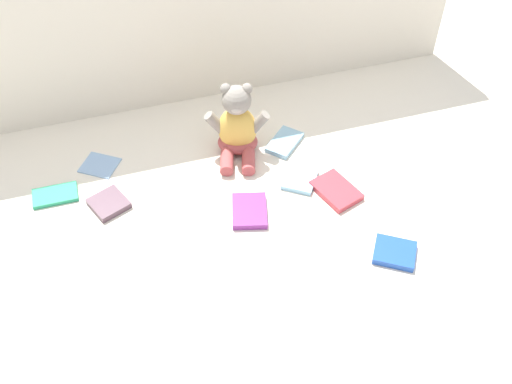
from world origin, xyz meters
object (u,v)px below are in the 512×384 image
(teddy_bear, at_px, (237,128))
(book_case_0, at_px, (395,253))
(book_case_2, at_px, (109,203))
(book_case_1, at_px, (300,179))
(book_case_3, at_px, (285,142))
(book_case_7, at_px, (55,195))
(book_case_5, at_px, (250,211))
(book_case_6, at_px, (100,165))
(book_case_4, at_px, (336,191))

(teddy_bear, relative_size, book_case_0, 2.23)
(teddy_bear, height_order, book_case_2, teddy_bear)
(book_case_1, height_order, book_case_3, book_case_3)
(book_case_1, height_order, book_case_7, book_case_1)
(book_case_1, xyz_separation_m, book_case_3, (0.01, 0.16, 0.00))
(book_case_5, height_order, book_case_6, book_case_5)
(book_case_2, bearing_deg, book_case_1, 150.24)
(book_case_1, xyz_separation_m, book_case_6, (-0.53, 0.22, -0.00))
(book_case_7, bearing_deg, book_case_5, 67.57)
(teddy_bear, xyz_separation_m, book_case_6, (-0.40, 0.05, -0.08))
(book_case_0, relative_size, book_case_4, 0.79)
(book_case_3, height_order, book_case_6, book_case_3)
(teddy_bear, relative_size, book_case_2, 2.47)
(book_case_0, distance_m, book_case_1, 0.34)
(book_case_5, bearing_deg, book_case_4, 15.23)
(book_case_1, xyz_separation_m, book_case_5, (-0.17, -0.07, 0.00))
(book_case_1, bearing_deg, book_case_6, -168.63)
(book_case_1, relative_size, book_case_4, 0.75)
(teddy_bear, bearing_deg, book_case_5, -82.43)
(book_case_0, distance_m, book_case_6, 0.86)
(book_case_7, bearing_deg, book_case_3, 92.48)
(book_case_3, bearing_deg, book_case_2, -123.85)
(book_case_2, bearing_deg, book_case_7, -52.09)
(book_case_0, distance_m, book_case_4, 0.25)
(book_case_0, relative_size, book_case_7, 0.85)
(book_case_4, height_order, book_case_6, book_case_4)
(book_case_1, height_order, book_case_5, book_case_5)
(book_case_7, bearing_deg, book_case_6, 124.43)
(book_case_6, bearing_deg, book_case_7, 157.74)
(book_case_3, bearing_deg, book_case_1, -46.88)
(book_case_0, distance_m, book_case_2, 0.76)
(book_case_2, xyz_separation_m, book_case_4, (0.60, -0.13, 0.00))
(book_case_2, distance_m, book_case_3, 0.54)
(book_case_0, xyz_separation_m, book_case_3, (-0.13, 0.47, -0.00))
(book_case_1, bearing_deg, book_case_2, -152.42)
(book_case_5, height_order, book_case_7, book_case_5)
(book_case_0, height_order, book_case_5, same)
(book_case_7, bearing_deg, book_case_2, 61.76)
(book_case_5, bearing_deg, book_case_1, 38.45)
(book_case_1, bearing_deg, teddy_bear, 161.06)
(book_case_2, distance_m, book_case_4, 0.62)
(book_case_4, xyz_separation_m, book_case_6, (-0.61, 0.30, -0.01))
(book_case_2, bearing_deg, book_case_5, 136.09)
(book_case_5, bearing_deg, book_case_7, 171.44)
(teddy_bear, relative_size, book_case_4, 1.77)
(book_case_0, bearing_deg, book_case_1, 56.53)
(book_case_2, height_order, book_case_3, book_case_2)
(book_case_2, bearing_deg, book_case_6, -110.90)
(teddy_bear, height_order, book_case_1, teddy_bear)
(teddy_bear, distance_m, book_case_7, 0.54)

